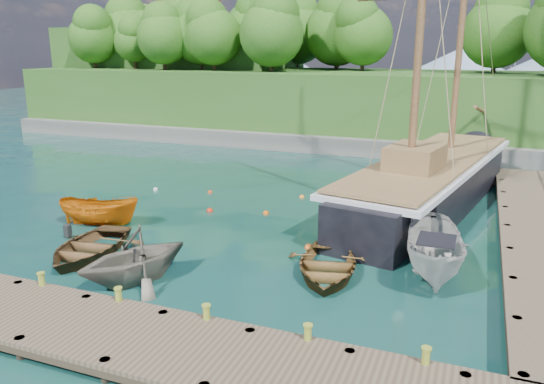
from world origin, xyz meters
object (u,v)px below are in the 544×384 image
Objects in this scene: motorboat_orange at (101,225)px; schooner at (430,184)px; rowboat_0 at (89,255)px; rowboat_2 at (326,275)px; cabin_boat_white at (434,277)px; rowboat_1 at (135,281)px.

schooner is (13.95, 9.46, 1.03)m from motorboat_orange.
rowboat_0 is 9.49m from rowboat_2.
cabin_boat_white reaches higher than rowboat_0.
motorboat_orange is at bearing 159.78° from rowboat_2.
cabin_boat_white is at bearing 49.59° from rowboat_1.
schooner is (11.88, 12.71, 1.03)m from rowboat_0.
rowboat_0 is 1.04× the size of rowboat_2.
rowboat_2 is (6.18, 3.02, 0.00)m from rowboat_1.
schooner is at bearing 88.18° from cabin_boat_white.
schooner is (-1.12, 9.78, 1.03)m from cabin_boat_white.
rowboat_1 is (3.16, -1.34, 0.00)m from rowboat_0.
rowboat_2 is at bearing 52.16° from rowboat_1.
motorboat_orange is 16.89m from schooner.
schooner reaches higher than motorboat_orange.
rowboat_2 is 11.38m from schooner.
motorboat_orange reaches higher than rowboat_0.
cabin_boat_white is at bearing 6.58° from rowboat_2.
rowboat_0 is 17.43m from schooner.
motorboat_orange reaches higher than rowboat_2.
motorboat_orange is 0.73× the size of cabin_boat_white.
rowboat_1 reaches higher than rowboat_2.
cabin_boat_white reaches higher than motorboat_orange.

